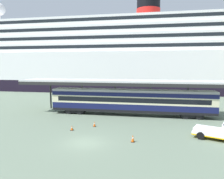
{
  "coord_description": "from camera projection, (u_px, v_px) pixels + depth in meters",
  "views": [
    {
      "loc": [
        6.64,
        -20.55,
        7.83
      ],
      "look_at": [
        0.99,
        9.3,
        4.5
      ],
      "focal_mm": 34.6,
      "sensor_mm": 36.0,
      "label": 1
    }
  ],
  "objects": [
    {
      "name": "traffic_cone_far",
      "position": [
        94.0,
        124.0,
        27.94
      ],
      "size": [
        0.36,
        0.36,
        0.66
      ],
      "color": "black",
      "rests_on": "ground"
    },
    {
      "name": "platform_canopy",
      "position": [
        131.0,
        82.0,
        34.36
      ],
      "size": [
        36.33,
        5.48,
        5.55
      ],
      "color": "silver",
      "rests_on": "ground"
    },
    {
      "name": "traffic_cone_near",
      "position": [
        72.0,
        128.0,
        26.33
      ],
      "size": [
        0.36,
        0.36,
        0.6
      ],
      "color": "black",
      "rests_on": "ground"
    },
    {
      "name": "cruise_ship",
      "position": [
        110.0,
        58.0,
        72.67
      ],
      "size": [
        147.83,
        26.66,
        30.89
      ],
      "color": "black",
      "rests_on": "ground"
    },
    {
      "name": "train_carriage",
      "position": [
        131.0,
        101.0,
        34.25
      ],
      "size": [
        25.43,
        2.81,
        4.11
      ],
      "color": "black",
      "rests_on": "ground"
    },
    {
      "name": "ground_plane",
      "position": [
        86.0,
        142.0,
        22.15
      ],
      "size": [
        400.0,
        400.0,
        0.0
      ],
      "primitive_type": "plane",
      "color": "slate"
    },
    {
      "name": "traffic_cone_mid",
      "position": [
        133.0,
        138.0,
        22.25
      ],
      "size": [
        0.36,
        0.36,
        0.79
      ],
      "color": "black",
      "rests_on": "ground"
    }
  ]
}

